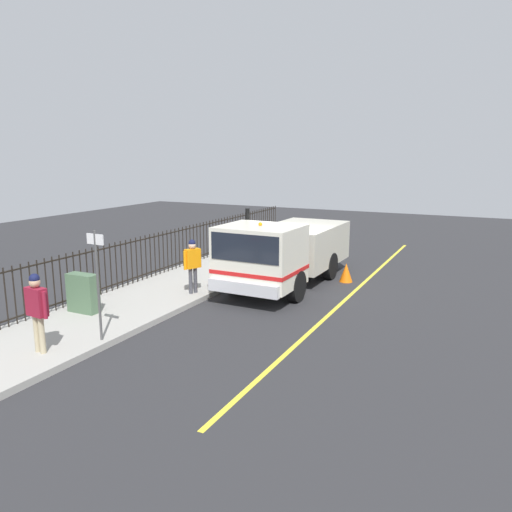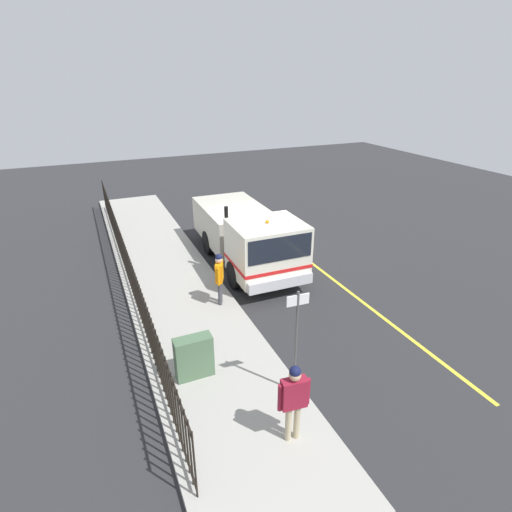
{
  "view_description": "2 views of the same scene",
  "coord_description": "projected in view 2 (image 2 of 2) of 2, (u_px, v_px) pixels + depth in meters",
  "views": [
    {
      "loc": [
        -6.16,
        15.54,
        4.43
      ],
      "look_at": [
        0.73,
        1.5,
        1.21
      ],
      "focal_mm": 34.98,
      "sensor_mm": 36.0,
      "label": 1
    },
    {
      "loc": [
        5.58,
        13.45,
        6.78
      ],
      "look_at": [
        0.53,
        1.88,
        1.04
      ],
      "focal_mm": 28.32,
      "sensor_mm": 36.0,
      "label": 2
    }
  ],
  "objects": [
    {
      "name": "iron_fence",
      "position": [
        125.0,
        258.0,
        13.98
      ],
      "size": [
        0.04,
        17.72,
        1.53
      ],
      "color": "black",
      "rests_on": "sidewalk_slab"
    },
    {
      "name": "street_sign",
      "position": [
        296.0,
        332.0,
        8.58
      ],
      "size": [
        0.5,
        0.06,
        2.59
      ],
      "color": "#4C4C4C",
      "rests_on": "sidewalk_slab"
    },
    {
      "name": "traffic_cone",
      "position": [
        271.0,
        237.0,
        17.41
      ],
      "size": [
        0.46,
        0.46,
        0.66
      ],
      "primitive_type": "cone",
      "color": "orange",
      "rests_on": "ground"
    },
    {
      "name": "work_truck",
      "position": [
        249.0,
        234.0,
        15.03
      ],
      "size": [
        2.5,
        6.58,
        2.66
      ],
      "rotation": [
        0.0,
        0.0,
        -0.02
      ],
      "color": "silver",
      "rests_on": "ground"
    },
    {
      "name": "ground_plane",
      "position": [
        249.0,
        260.0,
        16.06
      ],
      "size": [
        45.78,
        45.78,
        0.0
      ],
      "primitive_type": "plane",
      "color": "#2B2B2D",
      "rests_on": "ground"
    },
    {
      "name": "lane_marking",
      "position": [
        296.0,
        251.0,
        16.83
      ],
      "size": [
        0.12,
        18.73,
        0.01
      ],
      "primitive_type": "cube",
      "color": "yellow",
      "rests_on": "ground"
    },
    {
      "name": "worker_standing",
      "position": [
        219.0,
        274.0,
        12.31
      ],
      "size": [
        0.39,
        0.58,
        1.69
      ],
      "rotation": [
        0.0,
        0.0,
        -1.99
      ],
      "color": "orange",
      "rests_on": "sidewalk_slab"
    },
    {
      "name": "pedestrian_distant",
      "position": [
        294.0,
        396.0,
        7.59
      ],
      "size": [
        0.65,
        0.28,
        1.77
      ],
      "rotation": [
        0.0,
        0.0,
        6.18
      ],
      "color": "maroon",
      "rests_on": "sidewalk_slab"
    },
    {
      "name": "utility_cabinet",
      "position": [
        194.0,
        357.0,
        9.48
      ],
      "size": [
        0.89,
        0.37,
        1.07
      ],
      "primitive_type": "cube",
      "color": "#4C6B4C",
      "rests_on": "sidewalk_slab"
    },
    {
      "name": "sidewalk_slab",
      "position": [
        167.0,
        273.0,
        14.82
      ],
      "size": [
        3.18,
        20.81,
        0.16
      ],
      "primitive_type": "cube",
      "color": "#A3A099",
      "rests_on": "ground"
    }
  ]
}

